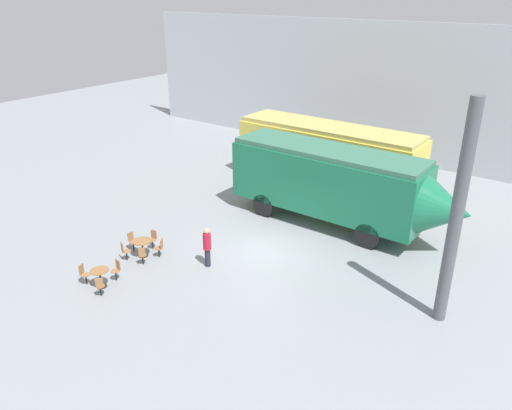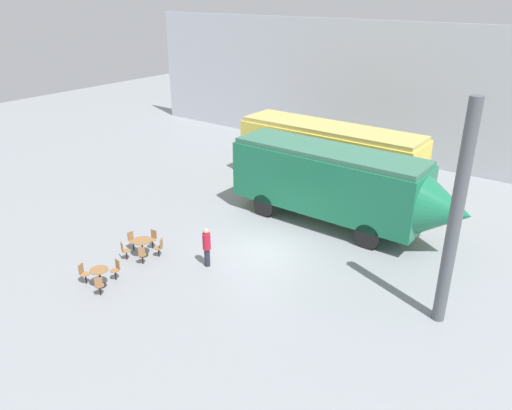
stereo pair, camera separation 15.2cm
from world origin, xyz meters
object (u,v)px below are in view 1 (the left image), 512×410
(cafe_table_near, at_px, (142,244))
(streamlined_locomotive, at_px, (342,183))
(cafe_chair_0, at_px, (124,250))
(passenger_coach_vintage, at_px, (328,151))
(visitor_person, at_px, (207,246))
(cafe_table_mid, at_px, (100,275))

(cafe_table_near, bearing_deg, streamlined_locomotive, 54.79)
(streamlined_locomotive, bearing_deg, cafe_table_near, -125.21)
(streamlined_locomotive, bearing_deg, cafe_chair_0, -124.36)
(cafe_table_near, height_order, cafe_chair_0, cafe_chair_0)
(passenger_coach_vintage, height_order, streamlined_locomotive, streamlined_locomotive)
(streamlined_locomotive, relative_size, visitor_person, 6.57)
(cafe_table_near, bearing_deg, cafe_chair_0, -114.02)
(cafe_table_near, bearing_deg, cafe_table_mid, -78.45)
(streamlined_locomotive, distance_m, cafe_chair_0, 10.55)
(streamlined_locomotive, xyz_separation_m, cafe_chair_0, (-5.87, -8.59, -1.79))
(streamlined_locomotive, height_order, cafe_table_mid, streamlined_locomotive)
(cafe_table_mid, height_order, visitor_person, visitor_person)
(passenger_coach_vintage, relative_size, cafe_table_near, 12.78)
(passenger_coach_vintage, relative_size, streamlined_locomotive, 0.93)
(cafe_chair_0, relative_size, visitor_person, 0.49)
(cafe_table_near, relative_size, cafe_chair_0, 0.98)
(streamlined_locomotive, relative_size, cafe_chair_0, 13.41)
(cafe_chair_0, height_order, visitor_person, visitor_person)
(visitor_person, bearing_deg, cafe_table_mid, -122.01)
(cafe_table_near, bearing_deg, passenger_coach_vintage, 79.26)
(streamlined_locomotive, height_order, visitor_person, streamlined_locomotive)
(cafe_table_mid, bearing_deg, streamlined_locomotive, 64.59)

